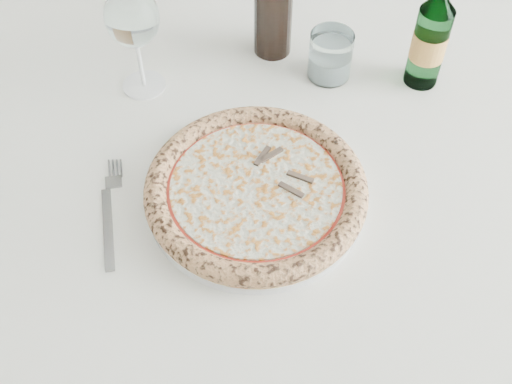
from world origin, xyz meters
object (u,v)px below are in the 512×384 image
dining_table (253,185)px  plate (256,197)px  tumbler (330,58)px  wine_glass (132,20)px  beer_bottle (431,38)px  pizza (256,189)px

dining_table → plate: size_ratio=4.81×
dining_table → tumbler: (0.14, 0.17, 0.12)m
wine_glass → dining_table: bearing=-40.8°
wine_glass → plate: bearing=-54.9°
tumbler → plate: bearing=-117.0°
wine_glass → tumbler: 0.33m
plate → tumbler: tumbler is taller
dining_table → tumbler: tumbler is taller
dining_table → tumbler: 0.25m
tumbler → wine_glass: bearing=-177.1°
dining_table → beer_bottle: size_ratio=6.85×
pizza → tumbler: 0.30m
beer_bottle → dining_table: bearing=-153.2°
dining_table → wine_glass: 0.32m
beer_bottle → plate: bearing=-139.7°
dining_table → wine_glass: (-0.18, 0.15, 0.22)m
wine_glass → beer_bottle: bearing=-0.8°
wine_glass → tumbler: (0.32, 0.02, -0.10)m
pizza → wine_glass: size_ratio=1.69×
dining_table → wine_glass: bearing=139.2°
plate → wine_glass: 0.34m
wine_glass → tumbler: wine_glass is taller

